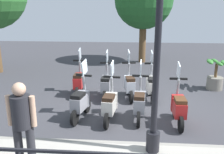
% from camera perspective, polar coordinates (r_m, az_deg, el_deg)
% --- Properties ---
extents(ground_plane, '(28.00, 28.00, 0.00)m').
position_cam_1_polar(ground_plane, '(7.39, 3.78, -7.24)').
color(ground_plane, '#38383D').
extents(lamp_post_near, '(0.26, 0.90, 4.04)m').
position_cam_1_polar(lamp_post_near, '(4.52, 10.19, 3.33)').
color(lamp_post_near, black).
rests_on(lamp_post_near, promenade_walkway).
extents(pedestrian_distant, '(0.33, 0.49, 1.59)m').
position_cam_1_polar(pedestrian_distant, '(4.41, -19.83, -9.44)').
color(pedestrian_distant, '#28282D').
rests_on(pedestrian_distant, promenade_walkway).
extents(tree_distant, '(2.98, 2.98, 4.71)m').
position_cam_1_polar(tree_distant, '(13.27, 7.29, 17.07)').
color(tree_distant, brown).
rests_on(tree_distant, ground_plane).
extents(potted_palm, '(1.06, 0.66, 1.05)m').
position_cam_1_polar(potted_palm, '(9.66, 22.53, -0.06)').
color(potted_palm, slate).
rests_on(potted_palm, ground_plane).
extents(scooter_near_0, '(1.23, 0.44, 1.54)m').
position_cam_1_polar(scooter_near_0, '(6.47, 14.98, -6.58)').
color(scooter_near_0, black).
rests_on(scooter_near_0, ground_plane).
extents(scooter_near_1, '(1.23, 0.44, 1.54)m').
position_cam_1_polar(scooter_near_1, '(6.54, 6.29, -5.86)').
color(scooter_near_1, black).
rests_on(scooter_near_1, ground_plane).
extents(scooter_near_2, '(1.23, 0.44, 1.54)m').
position_cam_1_polar(scooter_near_2, '(6.42, -0.51, -6.20)').
color(scooter_near_2, black).
rests_on(scooter_near_2, ground_plane).
extents(scooter_near_3, '(1.22, 0.49, 1.54)m').
position_cam_1_polar(scooter_near_3, '(6.62, -7.20, -5.63)').
color(scooter_near_3, black).
rests_on(scooter_near_3, ground_plane).
extents(scooter_far_0, '(1.23, 0.44, 1.54)m').
position_cam_1_polar(scooter_far_0, '(8.00, 9.03, -1.88)').
color(scooter_far_0, black).
rests_on(scooter_far_0, ground_plane).
extents(scooter_far_1, '(1.23, 0.45, 1.54)m').
position_cam_1_polar(scooter_far_1, '(8.00, 4.04, -1.71)').
color(scooter_far_1, black).
rests_on(scooter_far_1, ground_plane).
extents(scooter_far_2, '(1.23, 0.44, 1.54)m').
position_cam_1_polar(scooter_far_2, '(7.99, -1.36, -1.71)').
color(scooter_far_2, black).
rests_on(scooter_far_2, ground_plane).
extents(scooter_far_3, '(1.23, 0.44, 1.54)m').
position_cam_1_polar(scooter_far_3, '(8.40, -7.55, -0.96)').
color(scooter_far_3, black).
rests_on(scooter_far_3, ground_plane).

